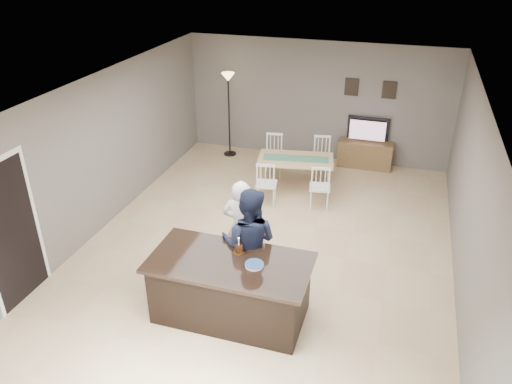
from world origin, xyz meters
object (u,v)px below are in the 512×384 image
(dining_table, at_px, (295,164))
(floor_lamp, at_px, (228,92))
(tv_console, at_px, (365,154))
(plate_stack, at_px, (254,265))
(television, at_px, (368,130))
(birthday_cake, at_px, (239,249))
(woman, at_px, (241,228))
(man, at_px, (249,243))
(kitchen_island, at_px, (231,288))

(dining_table, relative_size, floor_lamp, 0.97)
(tv_console, bearing_deg, plate_stack, -98.75)
(plate_stack, height_order, floor_lamp, floor_lamp)
(dining_table, bearing_deg, television, 43.76)
(plate_stack, bearing_deg, birthday_cake, 140.38)
(woman, relative_size, dining_table, 0.83)
(woman, distance_m, man, 0.51)
(woman, height_order, dining_table, woman)
(birthday_cake, bearing_deg, tv_console, 77.79)
(television, distance_m, woman, 4.86)
(tv_console, bearing_deg, floor_lamp, -175.58)
(plate_stack, relative_size, dining_table, 0.13)
(kitchen_island, distance_m, dining_table, 3.98)
(tv_console, height_order, birthday_cake, birthday_cake)
(kitchen_island, bearing_deg, tv_console, 77.84)
(man, height_order, floor_lamp, floor_lamp)
(floor_lamp, bearing_deg, birthday_cake, -68.58)
(television, bearing_deg, woman, 73.51)
(television, relative_size, woman, 0.58)
(tv_console, xyz_separation_m, plate_stack, (-0.86, -5.58, 0.62))
(television, relative_size, floor_lamp, 0.47)
(tv_console, relative_size, birthday_cake, 5.12)
(television, relative_size, man, 0.54)
(tv_console, distance_m, woman, 4.81)
(floor_lamp, bearing_deg, woman, -67.80)
(plate_stack, relative_size, floor_lamp, 0.13)
(man, bearing_deg, dining_table, -91.19)
(man, height_order, birthday_cake, man)
(tv_console, height_order, plate_stack, plate_stack)
(television, distance_m, man, 5.21)
(woman, bearing_deg, man, 122.01)
(kitchen_island, distance_m, birthday_cake, 0.56)
(birthday_cake, distance_m, plate_stack, 0.39)
(dining_table, xyz_separation_m, floor_lamp, (-1.91, 1.35, 0.94))
(woman, distance_m, birthday_cake, 0.80)
(tv_console, height_order, man, man)
(tv_console, bearing_deg, television, 90.00)
(woman, bearing_deg, floor_lamp, -67.55)
(kitchen_island, relative_size, woman, 1.36)
(man, bearing_deg, woman, -61.59)
(woman, relative_size, birthday_cake, 6.75)
(television, bearing_deg, kitchen_island, 77.99)
(plate_stack, bearing_deg, television, 81.36)
(floor_lamp, bearing_deg, plate_stack, -66.75)
(woman, relative_size, floor_lamp, 0.81)
(tv_console, xyz_separation_m, television, (0.00, 0.07, 0.56))
(television, relative_size, dining_table, 0.48)
(tv_console, height_order, dining_table, dining_table)
(man, bearing_deg, plate_stack, 110.88)
(woman, bearing_deg, birthday_cake, 106.96)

